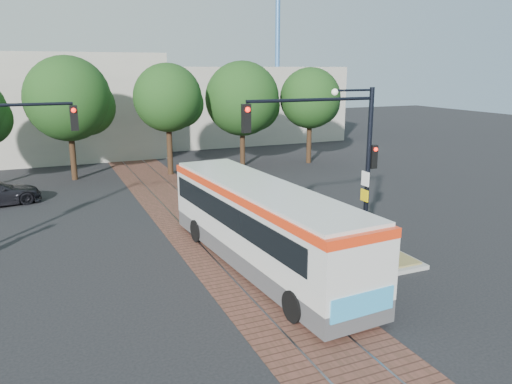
# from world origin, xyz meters

# --- Properties ---
(ground) EXTENTS (120.00, 120.00, 0.00)m
(ground) POSITION_xyz_m (0.00, 0.00, 0.00)
(ground) COLOR black
(ground) RESTS_ON ground
(trackbed) EXTENTS (3.60, 40.00, 0.02)m
(trackbed) POSITION_xyz_m (0.00, 4.00, 0.01)
(trackbed) COLOR brown
(trackbed) RESTS_ON ground
(tree_row) EXTENTS (26.40, 5.60, 7.67)m
(tree_row) POSITION_xyz_m (1.21, 16.42, 4.85)
(tree_row) COLOR #382314
(tree_row) RESTS_ON ground
(warehouses) EXTENTS (40.00, 13.00, 8.00)m
(warehouses) POSITION_xyz_m (-0.53, 28.75, 3.81)
(warehouses) COLOR #ADA899
(warehouses) RESTS_ON ground
(crane) EXTENTS (8.00, 0.50, 18.00)m
(crane) POSITION_xyz_m (18.00, 34.00, 10.88)
(crane) COLOR #3F72B2
(crane) RESTS_ON ground
(city_bus) EXTENTS (3.16, 11.23, 2.97)m
(city_bus) POSITION_xyz_m (0.59, -0.92, 1.65)
(city_bus) COLOR #434345
(city_bus) RESTS_ON ground
(traffic_island) EXTENTS (2.20, 5.20, 1.13)m
(traffic_island) POSITION_xyz_m (4.82, -0.90, 0.33)
(traffic_island) COLOR gray
(traffic_island) RESTS_ON ground
(signal_pole_main) EXTENTS (5.49, 0.46, 6.00)m
(signal_pole_main) POSITION_xyz_m (3.86, -0.81, 4.16)
(signal_pole_main) COLOR black
(signal_pole_main) RESTS_ON ground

